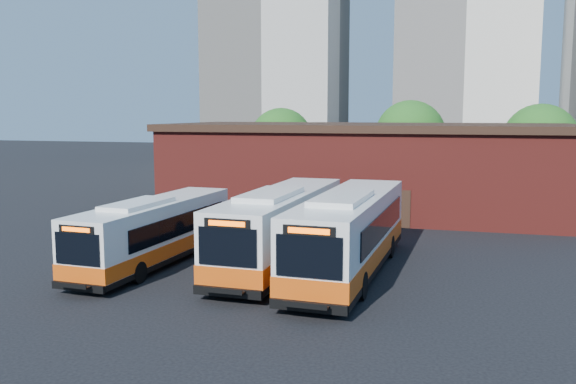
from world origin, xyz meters
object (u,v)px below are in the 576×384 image
(bus_west, at_px, (155,234))
(bus_mideast, at_px, (350,236))
(bus_midwest, at_px, (281,230))
(transit_worker, at_px, (324,273))

(bus_west, relative_size, bus_mideast, 0.86)
(bus_midwest, xyz_separation_m, bus_mideast, (3.42, -0.76, 0.03))
(bus_midwest, height_order, bus_mideast, bus_mideast)
(bus_west, height_order, transit_worker, bus_west)
(bus_midwest, xyz_separation_m, transit_worker, (3.07, -4.65, -0.69))
(bus_west, xyz_separation_m, transit_worker, (8.88, -3.08, -0.47))
(bus_midwest, bearing_deg, bus_west, -162.96)
(bus_west, bearing_deg, bus_midwest, 18.71)
(bus_west, distance_m, transit_worker, 9.41)
(bus_mideast, xyz_separation_m, transit_worker, (-0.35, -3.89, -0.72))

